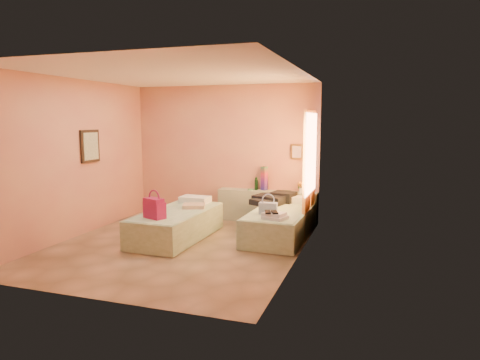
# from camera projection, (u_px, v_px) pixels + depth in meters

# --- Properties ---
(ground) EXTENTS (4.50, 4.50, 0.00)m
(ground) POSITION_uv_depth(u_px,v_px,m) (178.00, 246.00, 7.12)
(ground) COLOR tan
(ground) RESTS_ON ground
(room_walls) EXTENTS (4.02, 4.51, 2.81)m
(room_walls) POSITION_uv_depth(u_px,v_px,m) (202.00, 137.00, 7.34)
(room_walls) COLOR tan
(room_walls) RESTS_ON ground
(headboard_ledge) EXTENTS (2.05, 0.30, 0.65)m
(headboard_ledge) POSITION_uv_depth(u_px,v_px,m) (267.00, 206.00, 8.75)
(headboard_ledge) COLOR #A1B190
(headboard_ledge) RESTS_ON ground
(bed_left) EXTENTS (0.95, 2.02, 0.50)m
(bed_left) POSITION_uv_depth(u_px,v_px,m) (177.00, 225.00, 7.53)
(bed_left) COLOR beige
(bed_left) RESTS_ON ground
(bed_right) EXTENTS (0.95, 2.02, 0.50)m
(bed_right) POSITION_uv_depth(u_px,v_px,m) (281.00, 224.00, 7.61)
(bed_right) COLOR beige
(bed_right) RESTS_ON ground
(water_bottle) EXTENTS (0.08, 0.08, 0.25)m
(water_bottle) POSITION_uv_depth(u_px,v_px,m) (256.00, 184.00, 8.80)
(water_bottle) COLOR #14381B
(water_bottle) RESTS_ON headboard_ledge
(rainbow_box) EXTENTS (0.14, 0.14, 0.48)m
(rainbow_box) POSITION_uv_depth(u_px,v_px,m) (264.00, 178.00, 8.75)
(rainbow_box) COLOR #9A134A
(rainbow_box) RESTS_ON headboard_ledge
(small_dish) EXTENTS (0.13, 0.13, 0.03)m
(small_dish) POSITION_uv_depth(u_px,v_px,m) (250.00, 189.00, 8.78)
(small_dish) COLOR #49875D
(small_dish) RESTS_ON headboard_ledge
(green_book) EXTENTS (0.19, 0.14, 0.03)m
(green_book) POSITION_uv_depth(u_px,v_px,m) (286.00, 191.00, 8.53)
(green_book) COLOR #234329
(green_book) RESTS_ON headboard_ledge
(flower_vase) EXTENTS (0.24, 0.24, 0.26)m
(flower_vase) POSITION_uv_depth(u_px,v_px,m) (302.00, 186.00, 8.44)
(flower_vase) COLOR white
(flower_vase) RESTS_ON headboard_ledge
(magenta_handbag) EXTENTS (0.40, 0.32, 0.33)m
(magenta_handbag) POSITION_uv_depth(u_px,v_px,m) (155.00, 208.00, 6.91)
(magenta_handbag) COLOR #9A134A
(magenta_handbag) RESTS_ON bed_left
(khaki_garment) EXTENTS (0.48, 0.43, 0.07)m
(khaki_garment) POSITION_uv_depth(u_px,v_px,m) (194.00, 206.00, 7.75)
(khaki_garment) COLOR tan
(khaki_garment) RESTS_ON bed_left
(clothes_pile) EXTENTS (0.80, 0.80, 0.19)m
(clothes_pile) POSITION_uv_depth(u_px,v_px,m) (273.00, 198.00, 8.16)
(clothes_pile) COLOR black
(clothes_pile) RESTS_ON bed_right
(blue_handbag) EXTENTS (0.32, 0.16, 0.20)m
(blue_handbag) POSITION_uv_depth(u_px,v_px,m) (268.00, 208.00, 7.23)
(blue_handbag) COLOR #3B5D8F
(blue_handbag) RESTS_ON bed_right
(towel_stack) EXTENTS (0.42, 0.39, 0.10)m
(towel_stack) POSITION_uv_depth(u_px,v_px,m) (275.00, 216.00, 6.87)
(towel_stack) COLOR silver
(towel_stack) RESTS_ON bed_right
(sandal_pair) EXTENTS (0.24, 0.27, 0.02)m
(sandal_pair) POSITION_uv_depth(u_px,v_px,m) (271.00, 212.00, 6.86)
(sandal_pair) COLOR black
(sandal_pair) RESTS_ON towel_stack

